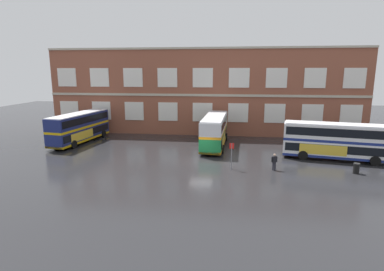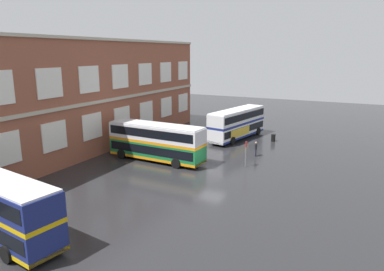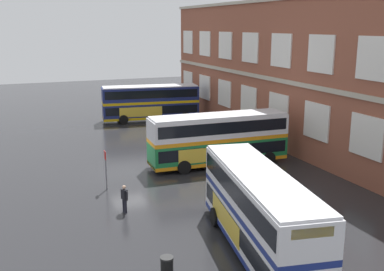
{
  "view_description": "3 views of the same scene",
  "coord_description": "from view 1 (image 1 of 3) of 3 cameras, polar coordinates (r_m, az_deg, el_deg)",
  "views": [
    {
      "loc": [
        3.14,
        -32.86,
        9.79
      ],
      "look_at": [
        -1.45,
        3.81,
        2.08
      ],
      "focal_mm": 29.2,
      "sensor_mm": 36.0,
      "label": 1
    },
    {
      "loc": [
        -30.63,
        -13.19,
        11.57
      ],
      "look_at": [
        -0.52,
        1.9,
        3.69
      ],
      "focal_mm": 33.34,
      "sensor_mm": 36.0,
      "label": 2
    },
    {
      "loc": [
        32.23,
        -8.0,
        10.81
      ],
      "look_at": [
        0.25,
        5.15,
        2.38
      ],
      "focal_mm": 42.33,
      "sensor_mm": 36.0,
      "label": 3
    }
  ],
  "objects": [
    {
      "name": "double_decker_far",
      "position": [
        38.13,
        24.69,
        -0.87
      ],
      "size": [
        11.29,
        4.55,
        4.07
      ],
      "color": "silver",
      "rests_on": "ground"
    },
    {
      "name": "waiting_passenger",
      "position": [
        32.24,
        14.8,
        -4.56
      ],
      "size": [
        0.63,
        0.35,
        1.7
      ],
      "color": "black",
      "rests_on": "ground"
    },
    {
      "name": "ground_plane",
      "position": [
        36.34,
        1.92,
        -3.85
      ],
      "size": [
        120.0,
        120.0,
        0.0
      ],
      "primitive_type": "plane",
      "color": "#232326"
    },
    {
      "name": "double_decker_near",
      "position": [
        45.77,
        -19.82,
        1.47
      ],
      "size": [
        4.09,
        11.25,
        4.07
      ],
      "color": "navy",
      "rests_on": "ground"
    },
    {
      "name": "double_decker_middle",
      "position": [
        40.69,
        4.16,
        0.93
      ],
      "size": [
        3.24,
        11.11,
        4.07
      ],
      "color": "#197038",
      "rests_on": "ground"
    },
    {
      "name": "station_litter_bin",
      "position": [
        34.24,
        27.82,
        -5.33
      ],
      "size": [
        0.6,
        0.6,
        1.03
      ],
      "color": "black",
      "rests_on": "ground"
    },
    {
      "name": "brick_terminal_building",
      "position": [
        51.13,
        2.37,
        8.01
      ],
      "size": [
        48.04,
        8.19,
        13.16
      ],
      "color": "brown",
      "rests_on": "ground"
    },
    {
      "name": "bus_stand_flag",
      "position": [
        31.57,
        7.24,
        -3.28
      ],
      "size": [
        0.44,
        0.1,
        2.7
      ],
      "color": "slate",
      "rests_on": "ground"
    }
  ]
}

